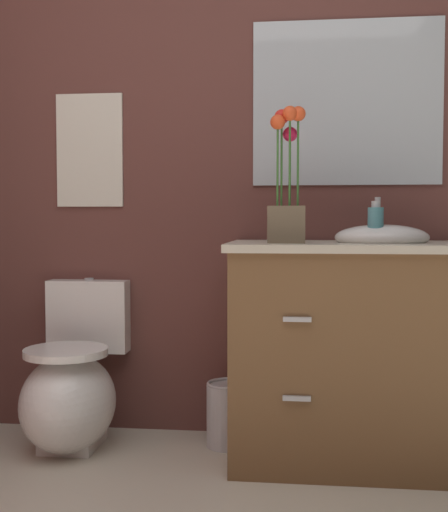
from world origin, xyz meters
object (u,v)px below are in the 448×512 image
object	(u,v)px
flower_vase	(287,198)
soap_bottle	(376,224)
toilet	(72,390)
vanity_cabinet	(350,350)
trash_bin	(228,414)
wall_poster	(90,150)
wall_mirror	(347,103)

from	to	relation	value
flower_vase	soap_bottle	distance (m)	0.35
toilet	vanity_cabinet	world-z (taller)	vanity_cabinet
toilet	trash_bin	bearing A→B (deg)	8.06
toilet	soap_bottle	world-z (taller)	soap_bottle
wall_poster	trash_bin	bearing A→B (deg)	-15.31
wall_poster	toilet	bearing A→B (deg)	-90.00
wall_poster	wall_mirror	size ratio (longest dim) A/B	0.63
toilet	wall_poster	bearing A→B (deg)	90.00
trash_bin	wall_mirror	size ratio (longest dim) A/B	0.34
flower_vase	trash_bin	world-z (taller)	flower_vase
vanity_cabinet	wall_mirror	xyz separation A→B (m)	(-0.00, 0.29, 1.01)
trash_bin	wall_mirror	xyz separation A→B (m)	(0.49, 0.18, 1.31)
toilet	wall_poster	distance (m)	1.05
flower_vase	wall_mirror	size ratio (longest dim) A/B	0.64
flower_vase	wall_mirror	distance (m)	0.61
vanity_cabinet	flower_vase	distance (m)	0.64
soap_bottle	trash_bin	bearing A→B (deg)	163.26
trash_bin	wall_poster	world-z (taller)	wall_poster
flower_vase	trash_bin	xyz separation A→B (m)	(-0.25, 0.20, -0.90)
wall_mirror	trash_bin	bearing A→B (deg)	-160.22
wall_poster	vanity_cabinet	bearing A→B (deg)	-14.49
toilet	flower_vase	xyz separation A→B (m)	(0.89, -0.11, 0.79)
wall_mirror	toilet	bearing A→B (deg)	-166.73
vanity_cabinet	flower_vase	size ratio (longest dim) A/B	2.03
soap_bottle	wall_mirror	size ratio (longest dim) A/B	0.20
soap_bottle	trash_bin	size ratio (longest dim) A/B	0.58
vanity_cabinet	wall_poster	size ratio (longest dim) A/B	2.08
vanity_cabinet	soap_bottle	xyz separation A→B (m)	(0.09, -0.06, 0.49)
soap_bottle	trash_bin	world-z (taller)	soap_bottle
wall_poster	soap_bottle	bearing A→B (deg)	-15.99
trash_bin	soap_bottle	bearing A→B (deg)	-16.74
trash_bin	vanity_cabinet	bearing A→B (deg)	-13.41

